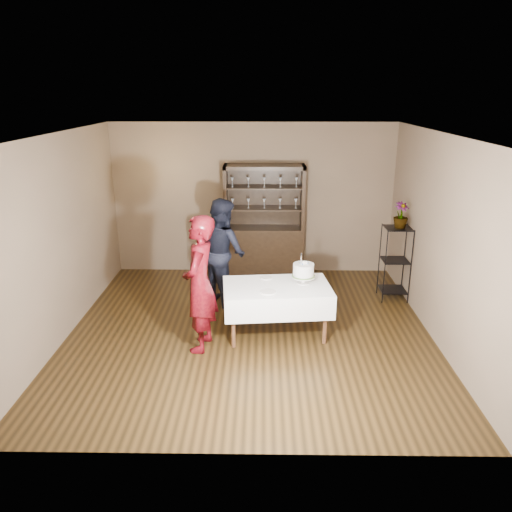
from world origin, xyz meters
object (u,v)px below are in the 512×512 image
Objects in this scene: china_hutch at (264,240)px; cake at (303,271)px; man at (223,251)px; potted_plant at (401,215)px; cake_table at (277,297)px; plant_etagere at (395,260)px; woman at (200,284)px.

china_hutch is 4.57× the size of cake.
man reaches higher than potted_plant.
cake_table is 0.51m from cake.
man is at bearing -176.88° from plant_etagere.
china_hutch is 2.85m from woman.
cake is (1.18, -1.02, 0.05)m from man.
plant_etagere is 0.67× the size of woman.
plant_etagere is 2.74× the size of cake.
cake_table is 1.42m from man.
china_hutch is 1.67× the size of plant_etagere.
plant_etagere is at bearing -124.82° from man.
plant_etagere is at bearing 136.18° from potted_plant.
potted_plant reaches higher than plant_etagere.
china_hutch is 1.20× the size of man.
woman is at bearing -158.26° from cake_table.
woman is (-2.90, -1.67, 0.24)m from plant_etagere.
potted_plant is at bearing -125.26° from man.
china_hutch reaches higher than plant_etagere.
china_hutch is at bearing 153.17° from plant_etagere.
man reaches higher than plant_etagere.
china_hutch reaches higher than cake.
potted_plant reaches higher than cake.
cake_table is at bearing -85.77° from china_hutch.
plant_etagere is 3.35m from woman.
cake is at bearing -142.90° from plant_etagere.
cake_table is at bearing 178.03° from man.
man is at bearing -177.32° from potted_plant.
china_hutch is 1.32× the size of cake_table.
plant_etagere is at bearing -26.83° from china_hutch.
cake_table is 0.85× the size of woman.
man reaches higher than cake.
cake is 2.01m from potted_plant.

